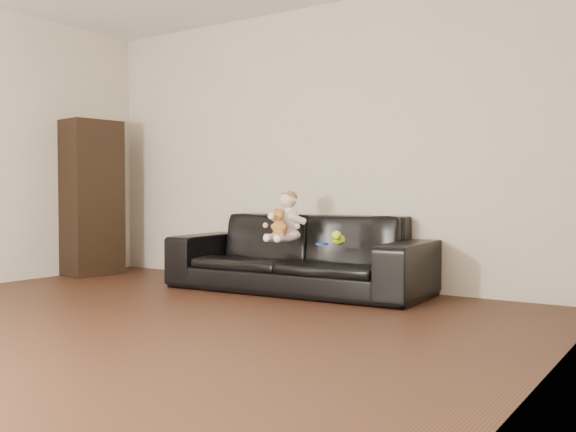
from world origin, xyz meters
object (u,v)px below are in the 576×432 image
Objects in this scene: toy_rattle at (340,241)px; sofa at (298,253)px; cabinet at (92,198)px; toy_blue_disc at (322,244)px; toy_green at (339,240)px; baby at (287,219)px; teddy_bear at (279,223)px.

sofa is at bearing 160.49° from toy_rattle.
toy_blue_disc is at bearing 8.06° from cabinet.
toy_rattle is at bearing 28.73° from toy_blue_disc.
cabinet is 2.83m from toy_blue_disc.
sofa is 0.58m from toy_green.
toy_rattle is at bearing 91.13° from toy_green.
toy_green is at bearing 4.29° from baby.
toy_rattle is (2.93, 0.04, -0.34)m from cabinet.
sofa is 9.69× the size of teddy_bear.
baby is at bearing -107.46° from sofa.
toy_blue_disc is (-0.13, -0.05, -0.04)m from toy_green.
toy_rattle is at bearing 29.85° from teddy_bear.
cabinet is 2.39m from baby.
toy_blue_disc is (0.41, 0.00, -0.16)m from teddy_bear.
toy_rattle is at bearing 9.45° from cabinet.
sofa is 0.48m from toy_blue_disc.
toy_blue_disc is at bearing -151.27° from toy_rattle.
cabinet is 2.95m from toy_green.
cabinet is at bearing 179.48° from toy_blue_disc.
sofa is 0.32m from baby.
sofa is 0.37m from teddy_bear.
toy_green is 2.00× the size of toy_rattle.
toy_rattle is (0.52, -0.18, 0.14)m from sofa.
cabinet is 2.95m from toy_rattle.
baby is at bearing 173.58° from toy_rattle.
cabinet is 13.12× the size of toy_green.
cabinet is 6.84× the size of teddy_bear.
baby reaches higher than toy_green.
toy_green is 1.19× the size of toy_blue_disc.
toy_green is at bearing 9.05° from cabinet.
cabinet is at bearing -179.53° from toy_green.
baby is 0.58m from toy_rattle.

